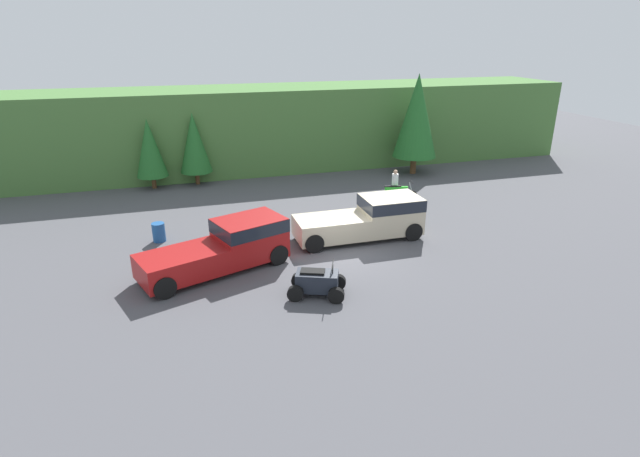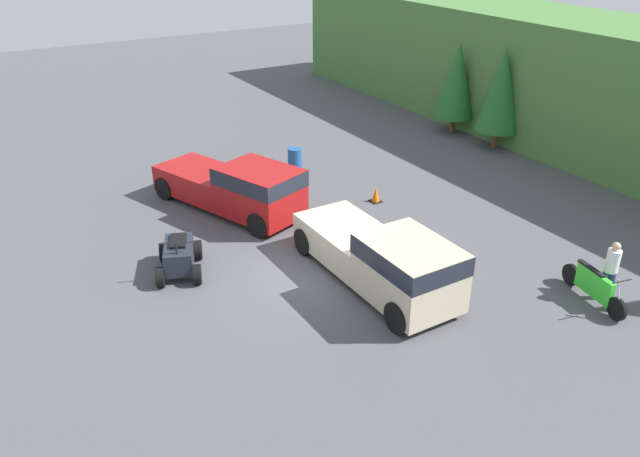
% 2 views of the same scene
% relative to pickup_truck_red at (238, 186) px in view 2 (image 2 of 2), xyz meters
% --- Properties ---
extents(ground_plane, '(80.00, 80.00, 0.00)m').
position_rel_pickup_truck_red_xyz_m(ground_plane, '(4.80, 0.16, -1.01)').
color(ground_plane, '#4C4C51').
extents(tree_left, '(1.88, 1.88, 4.27)m').
position_rel_pickup_truck_red_xyz_m(tree_left, '(-3.03, 12.69, 1.50)').
color(tree_left, brown).
rests_on(tree_left, ground_plane).
extents(tree_mid_left, '(1.97, 1.97, 4.48)m').
position_rel_pickup_truck_red_xyz_m(tree_mid_left, '(-0.38, 12.85, 1.62)').
color(tree_mid_left, brown).
rests_on(tree_mid_left, ground_plane).
extents(pickup_truck_red, '(6.27, 3.90, 1.91)m').
position_rel_pickup_truck_red_xyz_m(pickup_truck_red, '(0.00, 0.00, 0.00)').
color(pickup_truck_red, maroon).
rests_on(pickup_truck_red, ground_plane).
extents(pickup_truck_second, '(5.89, 2.10, 1.91)m').
position_rel_pickup_truck_red_xyz_m(pickup_truck_second, '(6.75, 1.39, -0.00)').
color(pickup_truck_second, beige).
rests_on(pickup_truck_second, ground_plane).
extents(dirt_bike, '(2.42, 0.79, 1.16)m').
position_rel_pickup_truck_red_xyz_m(dirt_bike, '(10.20, 5.92, -0.53)').
color(dirt_bike, black).
rests_on(dirt_bike, ground_plane).
extents(quad_atv, '(2.38, 1.94, 1.28)m').
position_rel_pickup_truck_red_xyz_m(quad_atv, '(2.83, -3.22, -0.50)').
color(quad_atv, black).
rests_on(quad_atv, ground_plane).
extents(rider_person, '(0.49, 0.49, 1.75)m').
position_rel_pickup_truck_red_xyz_m(rider_person, '(10.29, 6.36, -0.06)').
color(rider_person, navy).
rests_on(rider_person, ground_plane).
extents(traffic_cone, '(0.42, 0.42, 0.55)m').
position_rel_pickup_truck_red_xyz_m(traffic_cone, '(1.74, 4.70, -0.76)').
color(traffic_cone, black).
rests_on(traffic_cone, ground_plane).
extents(steel_barrel, '(0.58, 0.58, 0.88)m').
position_rel_pickup_truck_red_xyz_m(steel_barrel, '(-2.72, 3.75, -0.57)').
color(steel_barrel, '#1E5193').
rests_on(steel_barrel, ground_plane).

